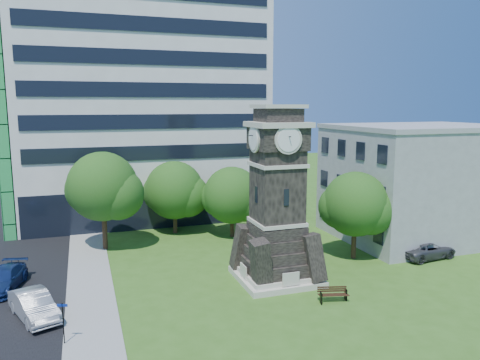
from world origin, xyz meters
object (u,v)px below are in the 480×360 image
object	(u,v)px
car_street_mid	(34,305)
car_street_north	(3,279)
park_bench	(333,294)
street_sign	(63,319)
clock_tower	(277,206)
car_east_lot	(427,250)

from	to	relation	value
car_street_mid	car_street_north	bearing A→B (deg)	91.95
park_bench	street_sign	bearing A→B (deg)	-163.97
car_street_mid	street_sign	world-z (taller)	street_sign
clock_tower	car_street_mid	bearing A→B (deg)	-175.87
car_east_lot	park_bench	distance (m)	12.49
clock_tower	car_east_lot	world-z (taller)	clock_tower
car_street_mid	car_street_north	xyz separation A→B (m)	(-2.32, 5.27, -0.06)
park_bench	street_sign	size ratio (longest dim) A/B	0.82
car_street_north	clock_tower	bearing A→B (deg)	-0.58
car_street_north	car_street_mid	bearing A→B (deg)	-53.88
car_east_lot	street_sign	distance (m)	27.75
car_street_north	park_bench	distance (m)	21.69
clock_tower	car_street_mid	size ratio (longest dim) A/B	2.58
clock_tower	car_east_lot	bearing A→B (deg)	1.67
street_sign	park_bench	bearing A→B (deg)	20.70
car_street_north	car_east_lot	world-z (taller)	car_street_north
clock_tower	car_street_north	size ratio (longest dim) A/B	2.46
car_east_lot	street_sign	bearing A→B (deg)	94.63
car_street_north	car_east_lot	xyz separation A→B (m)	(31.27, -3.75, -0.04)
clock_tower	car_street_mid	world-z (taller)	clock_tower
car_street_mid	park_bench	world-z (taller)	car_street_mid
clock_tower	car_street_mid	distance (m)	16.31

